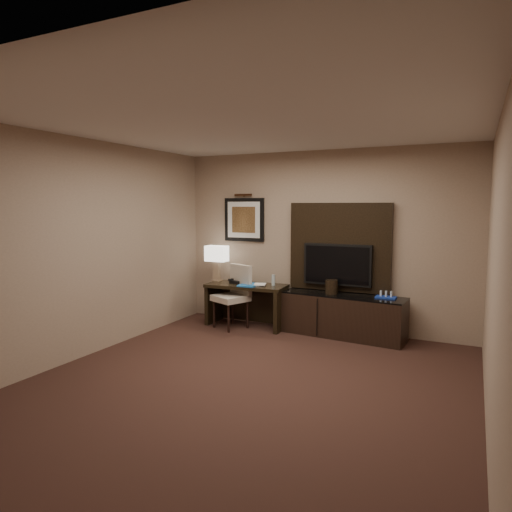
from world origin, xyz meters
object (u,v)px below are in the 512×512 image
Objects in this scene: tv at (337,265)px; desk_chair at (231,297)px; minibar_tray at (386,294)px; credenza at (342,315)px; ice_bucket at (331,287)px; table_lamp at (217,263)px; desk at (247,305)px; desk_phone at (237,280)px; water_bottle at (273,280)px.

tv is 1.05× the size of desk_chair.
desk_chair reaches higher than minibar_tray.
credenza is 0.74m from tv.
ice_bucket is (-0.04, -0.15, -0.31)m from tv.
table_lamp is 1.93m from ice_bucket.
minibar_tray reaches higher than desk.
desk_chair reaches higher than credenza.
desk_chair reaches higher than desk.
desk is at bearing 10.45° from desk_phone.
desk_chair is at bearing -154.35° from water_bottle.
water_bottle is at bearing -0.51° from table_lamp.
tv is 1.96m from table_lamp.
tv reaches higher than desk.
ice_bucket is (0.91, 0.01, -0.03)m from water_bottle.
table_lamp reaches higher than water_bottle.
table_lamp is (-0.59, 0.09, 0.62)m from desk.
credenza is 2.17m from table_lamp.
desk_chair is 2.30m from minibar_tray.
water_bottle reaches higher than desk_phone.
desk is 7.47× the size of water_bottle.
desk_phone is (-0.00, 0.21, 0.23)m from desk_chair.
ice_bucket is (1.50, 0.29, 0.23)m from desk_chair.
desk is 6.67× the size of desk_phone.
tv is 1.59m from desk_phone.
water_bottle is (0.42, 0.08, 0.41)m from desk.
tv reaches higher than credenza.
credenza is at bearing -49.24° from tv.
credenza is at bearing 33.73° from desk_chair.
credenza is at bearing 4.07° from ice_bucket.
minibar_tray is at bearing -0.54° from desk.
tv is at bearing 4.33° from table_lamp.
tv is 6.03× the size of water_bottle.
tv is (1.37, 0.24, 0.69)m from desk.
credenza is 6.47× the size of minibar_tray.
table_lamp is at bearing -175.67° from tv.
minibar_tray is at bearing 16.27° from desk_phone.
desk is at bearing -171.36° from credenza.
desk_chair reaches higher than water_bottle.
table_lamp reaches higher than desk_phone.
table_lamp is at bearing 179.91° from ice_bucket.
desk_phone is at bearing -172.09° from credenza.
table_lamp is 0.48m from desk_phone.
credenza is at bearing 0.92° from water_bottle.
desk_phone is 1.51m from ice_bucket.
water_bottle is at bearing -179.64° from ice_bucket.
table_lamp is 2.07× the size of minibar_tray.
water_bottle is at bearing 20.64° from desk_phone.
desk is at bearing -170.06° from tv.
tv reaches higher than ice_bucket.
ice_bucket is at bearing 0.13° from desk.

